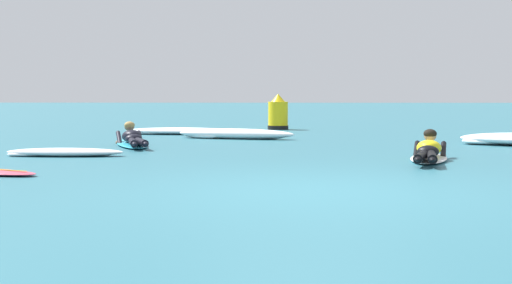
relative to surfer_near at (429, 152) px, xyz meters
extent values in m
plane|color=#2D6B7A|center=(-2.01, 6.50, -0.14)|extent=(120.00, 120.00, 0.00)
ellipsoid|color=white|center=(0.03, 0.11, -0.10)|extent=(1.02, 1.98, 0.07)
ellipsoid|color=white|center=(0.24, 0.98, -0.09)|extent=(0.25, 0.24, 0.06)
ellipsoid|color=yellow|center=(0.04, 0.15, 0.06)|extent=(0.55, 0.74, 0.35)
ellipsoid|color=black|center=(-0.06, -0.22, 0.03)|extent=(0.40, 0.35, 0.20)
cylinder|color=black|center=(-0.27, -0.77, 0.00)|extent=(0.39, 0.87, 0.14)
ellipsoid|color=black|center=(-0.40, -1.18, 0.00)|extent=(0.15, 0.24, 0.08)
cylinder|color=black|center=(-0.12, -0.81, 0.00)|extent=(0.30, 0.88, 0.14)
ellipsoid|color=black|center=(-0.20, -1.23, 0.00)|extent=(0.15, 0.24, 0.08)
cylinder|color=black|center=(-0.09, 0.56, -0.02)|extent=(0.22, 0.55, 0.32)
sphere|color=tan|center=(0.00, 0.91, -0.12)|extent=(0.09, 0.09, 0.09)
cylinder|color=black|center=(0.34, 0.44, -0.02)|extent=(0.22, 0.55, 0.32)
sphere|color=tan|center=(0.42, 0.77, -0.12)|extent=(0.09, 0.09, 0.09)
sphere|color=tan|center=(0.13, 0.53, 0.24)|extent=(0.21, 0.21, 0.21)
ellipsoid|color=black|center=(0.13, 0.51, 0.27)|extent=(0.26, 0.25, 0.16)
ellipsoid|color=#2DB2D1|center=(-5.47, 3.03, -0.10)|extent=(1.28, 2.42, 0.07)
ellipsoid|color=#2DB2D1|center=(-5.82, 4.10, -0.09)|extent=(0.26, 0.25, 0.06)
ellipsoid|color=black|center=(-5.48, 3.08, 0.06)|extent=(0.59, 0.77, 0.35)
ellipsoid|color=black|center=(-5.36, 2.70, 0.03)|extent=(0.41, 0.37, 0.20)
cylinder|color=black|center=(-5.26, 2.14, 0.00)|extent=(0.35, 0.84, 0.14)
ellipsoid|color=black|center=(-5.15, 1.74, 0.00)|extent=(0.16, 0.24, 0.08)
cylinder|color=black|center=(-5.11, 2.19, 0.00)|extent=(0.44, 0.83, 0.14)
ellipsoid|color=black|center=(-4.95, 1.80, 0.00)|extent=(0.16, 0.24, 0.08)
cylinder|color=black|center=(-5.81, 3.36, -0.02)|extent=(0.27, 0.58, 0.34)
sphere|color=#8C6647|center=(-5.93, 3.72, -0.12)|extent=(0.09, 0.09, 0.09)
cylinder|color=black|center=(-5.38, 3.48, -0.02)|extent=(0.27, 0.58, 0.34)
sphere|color=#8C6647|center=(-5.50, 3.82, -0.12)|extent=(0.09, 0.09, 0.09)
sphere|color=#8C6647|center=(-5.61, 3.45, 0.24)|extent=(0.21, 0.21, 0.21)
ellipsoid|color=#AD894C|center=(-5.60, 3.43, 0.27)|extent=(0.27, 0.26, 0.16)
ellipsoid|color=white|center=(-5.03, 7.16, -0.05)|extent=(3.06, 1.10, 0.18)
ellipsoid|color=white|center=(-4.27, 7.23, -0.08)|extent=(1.14, 0.60, 0.13)
ellipsoid|color=white|center=(-5.93, 7.14, -0.09)|extent=(1.16, 0.76, 0.10)
ellipsoid|color=white|center=(-3.46, 5.35, -0.02)|extent=(2.94, 1.31, 0.25)
ellipsoid|color=white|center=(-2.74, 5.25, -0.05)|extent=(1.07, 0.69, 0.17)
ellipsoid|color=white|center=(-4.31, 5.52, -0.07)|extent=(1.04, 0.80, 0.14)
ellipsoid|color=white|center=(2.00, 3.66, -0.07)|extent=(1.13, 0.81, 0.14)
ellipsoid|color=white|center=(-6.14, 0.65, -0.07)|extent=(2.05, 0.52, 0.14)
ellipsoid|color=white|center=(-5.63, 0.72, -0.09)|extent=(0.78, 0.50, 0.10)
ellipsoid|color=white|center=(-6.75, 0.59, -0.10)|extent=(0.77, 0.37, 0.08)
cylinder|color=yellow|center=(-2.46, 9.68, 0.28)|extent=(0.59, 0.59, 0.83)
cone|color=yellow|center=(-2.46, 9.68, 0.81)|extent=(0.41, 0.41, 0.24)
cylinder|color=black|center=(-2.46, 9.68, -0.08)|extent=(0.62, 0.62, 0.12)
camera|label=1|loc=(-2.40, -11.42, 0.96)|focal=49.48mm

